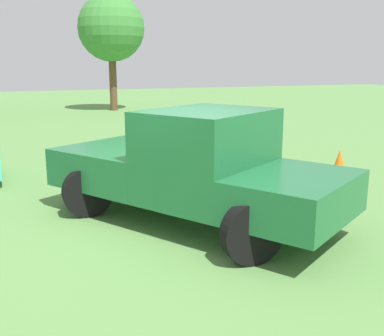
% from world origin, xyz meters
% --- Properties ---
extents(ground_plane, '(80.00, 80.00, 0.00)m').
position_xyz_m(ground_plane, '(0.00, 0.00, 0.00)').
color(ground_plane, '#5B8C47').
extents(pickup_truck, '(4.21, 5.21, 1.84)m').
position_xyz_m(pickup_truck, '(0.45, 0.14, 0.96)').
color(pickup_truck, black).
rests_on(pickup_truck, ground_plane).
extents(tree_side, '(3.54, 3.54, 6.15)m').
position_xyz_m(tree_side, '(3.22, 18.98, 4.35)').
color(tree_side, brown).
rests_on(tree_side, ground_plane).
extents(traffic_cone, '(0.32, 0.32, 0.55)m').
position_xyz_m(traffic_cone, '(4.91, 2.21, 0.28)').
color(traffic_cone, orange).
rests_on(traffic_cone, ground_plane).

